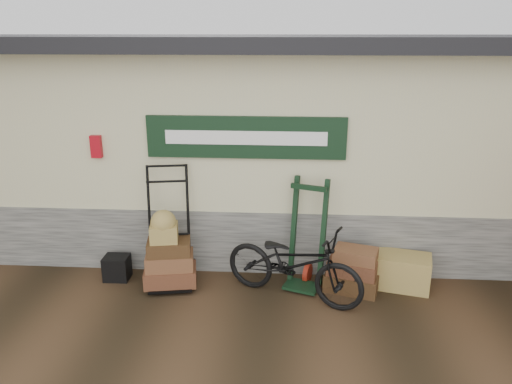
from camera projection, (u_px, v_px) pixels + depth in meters
ground at (264, 310)px, 6.13m from camera, size 80.00×80.00×0.00m
station_building at (273, 136)px, 8.22m from camera, size 14.40×4.10×3.20m
porter_trolley at (169, 226)px, 6.58m from camera, size 0.91×0.75×1.63m
green_barrow at (307, 234)px, 6.51m from camera, size 0.65×0.60×1.47m
suitcase_stack at (353, 269)px, 6.52m from camera, size 0.77×0.60×0.60m
wicker_hamper at (403, 271)px, 6.62m from camera, size 0.78×0.60×0.45m
black_trunk at (117, 268)px, 6.85m from camera, size 0.34×0.29×0.33m
bicycle at (294, 259)px, 6.25m from camera, size 1.34×1.96×1.08m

